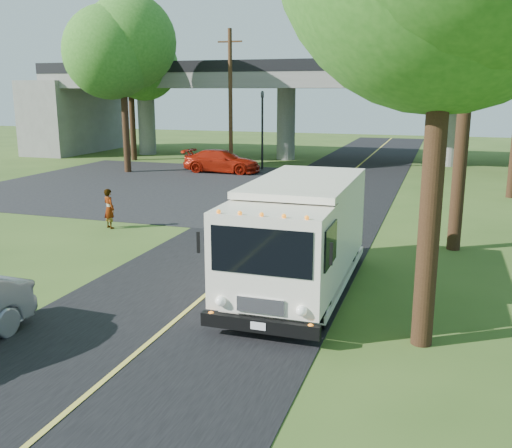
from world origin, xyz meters
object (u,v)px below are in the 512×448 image
at_px(traffic_signal, 262,122).
at_px(pedestrian, 109,209).
at_px(tree_left_lot, 123,46).
at_px(tree_left_far, 131,60).
at_px(step_van, 299,233).
at_px(red_sedan, 222,161).
at_px(utility_pole, 230,101).

xyz_separation_m(traffic_signal, pedestrian, (-0.52, -18.00, -2.42)).
relative_size(tree_left_lot, pedestrian, 6.74).
distance_m(traffic_signal, tree_left_far, 11.75).
xyz_separation_m(step_van, red_sedan, (-10.26, 20.43, -0.87)).
bearing_deg(step_van, red_sedan, 116.38).
bearing_deg(step_van, tree_left_far, 127.53).
distance_m(traffic_signal, step_van, 24.12).
xyz_separation_m(tree_left_far, red_sedan, (8.73, -4.03, -6.71)).
bearing_deg(step_van, pedestrian, 151.71).
distance_m(step_van, pedestrian, 9.91).
height_order(traffic_signal, tree_left_far, tree_left_far).
bearing_deg(tree_left_lot, traffic_signal, 28.11).
relative_size(traffic_signal, red_sedan, 1.03).
relative_size(tree_left_far, pedestrian, 6.35).
distance_m(red_sedan, pedestrian, 15.87).
relative_size(utility_pole, pedestrian, 5.78).
height_order(traffic_signal, step_van, traffic_signal).
height_order(tree_left_lot, tree_left_far, tree_left_lot).
height_order(traffic_signal, utility_pole, utility_pole).
xyz_separation_m(utility_pole, tree_left_far, (-9.29, 3.84, 2.86)).
bearing_deg(red_sedan, tree_left_far, 65.50).
distance_m(traffic_signal, pedestrian, 18.17).
relative_size(traffic_signal, pedestrian, 3.34).
height_order(tree_left_lot, pedestrian, tree_left_lot).
bearing_deg(pedestrian, red_sedan, -55.90).
bearing_deg(traffic_signal, red_sedan, -133.19).
distance_m(traffic_signal, utility_pole, 2.86).
xyz_separation_m(traffic_signal, step_van, (8.20, -22.63, -1.60)).
bearing_deg(red_sedan, traffic_signal, -42.89).
distance_m(traffic_signal, red_sedan, 3.89).
relative_size(tree_left_far, step_van, 1.41).
bearing_deg(traffic_signal, step_van, -70.08).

